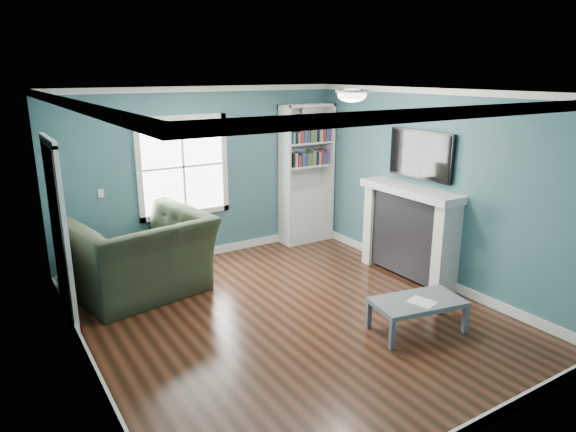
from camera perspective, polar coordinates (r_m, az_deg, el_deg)
floor at (r=6.19m, az=0.31°, el=-11.16°), size 5.00×5.00×0.00m
room_walls at (r=5.66m, az=0.34°, el=3.27°), size 5.00×5.00×5.00m
trim at (r=5.74m, az=0.33°, el=-0.09°), size 4.50×5.00×2.60m
window at (r=7.74m, az=-11.56°, el=5.38°), size 1.40×0.06×1.50m
bookshelf at (r=8.62m, az=2.03°, el=3.17°), size 0.90×0.35×2.31m
fireplace at (r=7.33m, az=13.30°, el=-1.87°), size 0.44×1.58×1.30m
tv at (r=7.17m, az=14.53°, el=6.62°), size 0.06×1.10×0.65m
door at (r=6.34m, az=-24.15°, el=-1.50°), size 0.12×0.98×2.17m
ceiling_fixture at (r=6.14m, az=7.13°, el=13.26°), size 0.38×0.38×0.15m
light_switch at (r=7.46m, az=-20.08°, el=2.39°), size 0.08×0.01×0.12m
recliner at (r=6.81m, az=-16.20°, el=-2.86°), size 1.77×1.31×1.40m
coffee_table at (r=5.96m, az=14.20°, el=-9.44°), size 1.09×0.73×0.36m
paper_sheet at (r=5.90m, az=14.65°, el=-9.22°), size 0.29×0.33×0.00m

